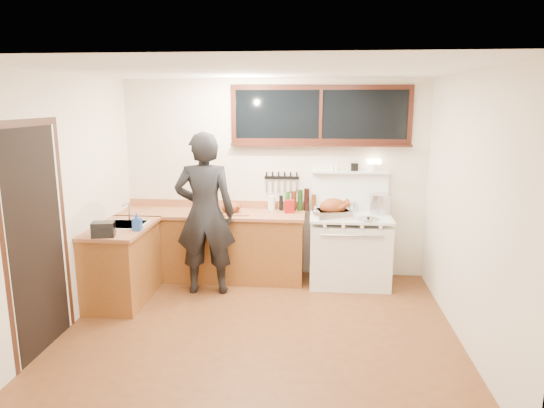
# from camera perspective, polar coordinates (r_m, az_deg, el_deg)

# --- Properties ---
(ground_plane) EXTENTS (4.00, 3.50, 0.02)m
(ground_plane) POSITION_cam_1_polar(r_m,az_deg,el_deg) (5.20, -1.43, -14.59)
(ground_plane) COLOR #593017
(room_shell) EXTENTS (4.10, 3.60, 2.65)m
(room_shell) POSITION_cam_1_polar(r_m,az_deg,el_deg) (4.70, -1.53, 3.82)
(room_shell) COLOR silver
(room_shell) RESTS_ON ground
(counter_back) EXTENTS (2.44, 0.64, 1.00)m
(counter_back) POSITION_cam_1_polar(r_m,az_deg,el_deg) (6.49, -7.04, -4.76)
(counter_back) COLOR brown
(counter_back) RESTS_ON ground
(counter_left) EXTENTS (0.64, 1.09, 0.90)m
(counter_left) POSITION_cam_1_polar(r_m,az_deg,el_deg) (6.00, -17.20, -6.67)
(counter_left) COLOR brown
(counter_left) RESTS_ON ground
(sink_unit) EXTENTS (0.50, 0.45, 0.37)m
(sink_unit) POSITION_cam_1_polar(r_m,az_deg,el_deg) (5.95, -16.99, -2.84)
(sink_unit) COLOR white
(sink_unit) RESTS_ON counter_left
(vintage_stove) EXTENTS (1.02, 0.74, 1.58)m
(vintage_stove) POSITION_cam_1_polar(r_m,az_deg,el_deg) (6.33, 9.10, -5.16)
(vintage_stove) COLOR white
(vintage_stove) RESTS_ON ground
(back_window) EXTENTS (2.32, 0.13, 0.77)m
(back_window) POSITION_cam_1_polar(r_m,az_deg,el_deg) (6.34, 5.74, 9.66)
(back_window) COLOR black
(back_window) RESTS_ON room_shell
(left_doorway) EXTENTS (0.02, 1.04, 2.17)m
(left_doorway) POSITION_cam_1_polar(r_m,az_deg,el_deg) (4.95, -25.91, -3.66)
(left_doorway) COLOR black
(left_doorway) RESTS_ON ground
(knife_strip) EXTENTS (0.46, 0.03, 0.28)m
(knife_strip) POSITION_cam_1_polar(r_m,az_deg,el_deg) (6.44, 1.14, 3.02)
(knife_strip) COLOR black
(knife_strip) RESTS_ON room_shell
(man) EXTENTS (0.77, 0.54, 1.98)m
(man) POSITION_cam_1_polar(r_m,az_deg,el_deg) (5.88, -7.88, -1.15)
(man) COLOR black
(man) RESTS_ON ground
(soap_bottle) EXTENTS (0.09, 0.10, 0.20)m
(soap_bottle) POSITION_cam_1_polar(r_m,az_deg,el_deg) (5.62, -15.59, -2.00)
(soap_bottle) COLOR #234FB2
(soap_bottle) RESTS_ON counter_left
(toaster) EXTENTS (0.26, 0.21, 0.16)m
(toaster) POSITION_cam_1_polar(r_m,az_deg,el_deg) (5.48, -19.23, -2.83)
(toaster) COLOR black
(toaster) RESTS_ON counter_left
(cutting_board) EXTENTS (0.50, 0.42, 0.15)m
(cutting_board) POSITION_cam_1_polar(r_m,az_deg,el_deg) (6.25, -4.83, -0.64)
(cutting_board) COLOR #A1623F
(cutting_board) RESTS_ON counter_back
(roast_turkey) EXTENTS (0.49, 0.41, 0.25)m
(roast_turkey) POSITION_cam_1_polar(r_m,az_deg,el_deg) (6.04, 7.22, -0.67)
(roast_turkey) COLOR silver
(roast_turkey) RESTS_ON vintage_stove
(stockpot) EXTENTS (0.30, 0.30, 0.25)m
(stockpot) POSITION_cam_1_polar(r_m,az_deg,el_deg) (6.36, 12.65, 0.01)
(stockpot) COLOR silver
(stockpot) RESTS_ON vintage_stove
(saucepan) EXTENTS (0.23, 0.32, 0.14)m
(saucepan) POSITION_cam_1_polar(r_m,az_deg,el_deg) (6.40, 9.03, -0.31)
(saucepan) COLOR silver
(saucepan) RESTS_ON vintage_stove
(pot_lid) EXTENTS (0.32, 0.32, 0.04)m
(pot_lid) POSITION_cam_1_polar(r_m,az_deg,el_deg) (6.01, 11.25, -1.75)
(pot_lid) COLOR silver
(pot_lid) RESTS_ON vintage_stove
(coffee_tin) EXTENTS (0.13, 0.12, 0.17)m
(coffee_tin) POSITION_cam_1_polar(r_m,az_deg,el_deg) (6.26, 2.03, -0.29)
(coffee_tin) COLOR maroon
(coffee_tin) RESTS_ON counter_back
(pitcher) EXTENTS (0.12, 0.12, 0.19)m
(pitcher) POSITION_cam_1_polar(r_m,az_deg,el_deg) (6.43, -0.06, 0.12)
(pitcher) COLOR white
(pitcher) RESTS_ON counter_back
(bottle_cluster) EXTENTS (0.49, 0.07, 0.30)m
(bottle_cluster) POSITION_cam_1_polar(r_m,az_deg,el_deg) (6.38, 3.13, 0.37)
(bottle_cluster) COLOR black
(bottle_cluster) RESTS_ON counter_back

